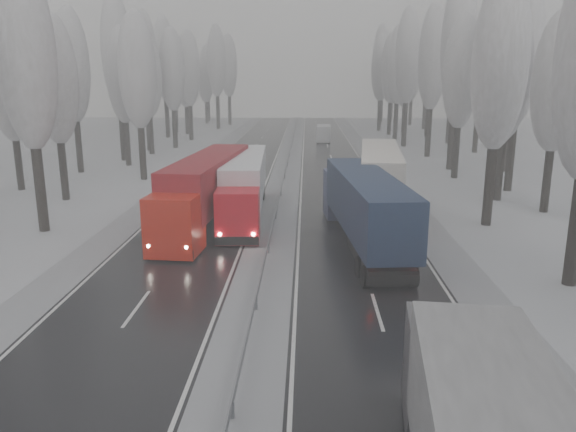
# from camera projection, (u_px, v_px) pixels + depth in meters

# --- Properties ---
(carriageway_right) EXTENTS (7.50, 200.00, 0.03)m
(carriageway_right) POSITION_uv_depth(u_px,v_px,m) (348.00, 213.00, 41.68)
(carriageway_right) COLOR black
(carriageway_right) RESTS_ON ground
(carriageway_left) EXTENTS (7.50, 200.00, 0.03)m
(carriageway_left) POSITION_uv_depth(u_px,v_px,m) (207.00, 212.00, 42.01)
(carriageway_left) COLOR black
(carriageway_left) RESTS_ON ground
(median_slush) EXTENTS (3.00, 200.00, 0.04)m
(median_slush) POSITION_uv_depth(u_px,v_px,m) (277.00, 213.00, 41.85)
(median_slush) COLOR #A1A3A9
(median_slush) RESTS_ON ground
(shoulder_right) EXTENTS (2.40, 200.00, 0.04)m
(shoulder_right) POSITION_uv_depth(u_px,v_px,m) (415.00, 214.00, 41.52)
(shoulder_right) COLOR #A1A3A9
(shoulder_right) RESTS_ON ground
(shoulder_left) EXTENTS (2.40, 200.00, 0.04)m
(shoulder_left) POSITION_uv_depth(u_px,v_px,m) (142.00, 212.00, 42.17)
(shoulder_left) COLOR #A1A3A9
(shoulder_left) RESTS_ON ground
(median_guardrail) EXTENTS (0.12, 200.00, 0.76)m
(median_guardrail) POSITION_uv_depth(u_px,v_px,m) (277.00, 205.00, 41.70)
(median_guardrail) COLOR slate
(median_guardrail) RESTS_ON ground
(tree_18) EXTENTS (3.60, 3.60, 16.58)m
(tree_18) POSITION_uv_depth(u_px,v_px,m) (500.00, 63.00, 35.94)
(tree_18) COLOR black
(tree_18) RESTS_ON ground
(tree_19) EXTENTS (3.60, 3.60, 14.57)m
(tree_19) POSITION_uv_depth(u_px,v_px,m) (558.00, 83.00, 39.95)
(tree_19) COLOR black
(tree_19) RESTS_ON ground
(tree_20) EXTENTS (3.60, 3.60, 15.71)m
(tree_20) POSITION_uv_depth(u_px,v_px,m) (508.00, 73.00, 43.85)
(tree_20) COLOR black
(tree_20) RESTS_ON ground
(tree_21) EXTENTS (3.60, 3.60, 18.62)m
(tree_21) POSITION_uv_depth(u_px,v_px,m) (521.00, 51.00, 47.21)
(tree_21) COLOR black
(tree_21) RESTS_ON ground
(tree_22) EXTENTS (3.60, 3.60, 15.86)m
(tree_22) POSITION_uv_depth(u_px,v_px,m) (461.00, 73.00, 53.98)
(tree_22) COLOR black
(tree_22) RESTS_ON ground
(tree_23) EXTENTS (3.60, 3.60, 13.55)m
(tree_23) POSITION_uv_depth(u_px,v_px,m) (511.00, 88.00, 58.01)
(tree_23) COLOR black
(tree_23) RESTS_ON ground
(tree_24) EXTENTS (3.60, 3.60, 20.49)m
(tree_24) POSITION_uv_depth(u_px,v_px,m) (458.00, 44.00, 58.49)
(tree_24) COLOR black
(tree_24) RESTS_ON ground
(tree_25) EXTENTS (3.60, 3.60, 19.44)m
(tree_25) POSITION_uv_depth(u_px,v_px,m) (511.00, 52.00, 62.32)
(tree_25) COLOR black
(tree_25) RESTS_ON ground
(tree_26) EXTENTS (3.60, 3.60, 18.78)m
(tree_26) POSITION_uv_depth(u_px,v_px,m) (433.00, 58.00, 68.71)
(tree_26) COLOR black
(tree_26) RESTS_ON ground
(tree_27) EXTENTS (3.60, 3.60, 17.62)m
(tree_27) POSITION_uv_depth(u_px,v_px,m) (481.00, 65.00, 72.54)
(tree_27) COLOR black
(tree_27) RESTS_ON ground
(tree_28) EXTENTS (3.60, 3.60, 19.62)m
(tree_28) POSITION_uv_depth(u_px,v_px,m) (408.00, 57.00, 78.98)
(tree_28) COLOR black
(tree_28) RESTS_ON ground
(tree_29) EXTENTS (3.60, 3.60, 18.11)m
(tree_29) POSITION_uv_depth(u_px,v_px,m) (453.00, 64.00, 82.86)
(tree_29) COLOR black
(tree_29) RESTS_ON ground
(tree_30) EXTENTS (3.60, 3.60, 17.86)m
(tree_30) POSITION_uv_depth(u_px,v_px,m) (398.00, 66.00, 88.70)
(tree_30) COLOR black
(tree_30) RESTS_ON ground
(tree_31) EXTENTS (3.60, 3.60, 18.58)m
(tree_31) POSITION_uv_depth(u_px,v_px,m) (430.00, 64.00, 92.28)
(tree_31) COLOR black
(tree_31) RESTS_ON ground
(tree_32) EXTENTS (3.60, 3.60, 17.33)m
(tree_32) POSITION_uv_depth(u_px,v_px,m) (391.00, 69.00, 96.06)
(tree_32) COLOR black
(tree_32) RESTS_ON ground
(tree_33) EXTENTS (3.60, 3.60, 14.33)m
(tree_33) POSITION_uv_depth(u_px,v_px,m) (405.00, 80.00, 100.31)
(tree_33) COLOR black
(tree_33) RESTS_ON ground
(tree_34) EXTENTS (3.60, 3.60, 17.63)m
(tree_34) POSITION_uv_depth(u_px,v_px,m) (381.00, 68.00, 102.94)
(tree_34) COLOR black
(tree_34) RESTS_ON ground
(tree_35) EXTENTS (3.60, 3.60, 18.25)m
(tree_35) POSITION_uv_depth(u_px,v_px,m) (427.00, 67.00, 106.43)
(tree_35) COLOR black
(tree_35) RESTS_ON ground
(tree_36) EXTENTS (3.60, 3.60, 20.23)m
(tree_36) POSITION_uv_depth(u_px,v_px,m) (382.00, 61.00, 112.05)
(tree_36) COLOR black
(tree_36) RESTS_ON ground
(tree_37) EXTENTS (3.60, 3.60, 16.37)m
(tree_37) POSITION_uv_depth(u_px,v_px,m) (412.00, 73.00, 116.30)
(tree_37) COLOR black
(tree_37) RESTS_ON ground
(tree_38) EXTENTS (3.60, 3.60, 17.97)m
(tree_38) POSITION_uv_depth(u_px,v_px,m) (383.00, 69.00, 122.59)
(tree_38) COLOR black
(tree_38) RESTS_ON ground
(tree_39) EXTENTS (3.60, 3.60, 16.19)m
(tree_39) POSITION_uv_depth(u_px,v_px,m) (393.00, 74.00, 126.65)
(tree_39) COLOR black
(tree_39) RESTS_ON ground
(tree_58) EXTENTS (3.60, 3.60, 17.21)m
(tree_58) POSITION_uv_depth(u_px,v_px,m) (26.00, 56.00, 34.38)
(tree_58) COLOR black
(tree_58) RESTS_ON ground
(tree_60) EXTENTS (3.60, 3.60, 14.84)m
(tree_60) POSITION_uv_depth(u_px,v_px,m) (55.00, 80.00, 44.17)
(tree_60) COLOR black
(tree_60) RESTS_ON ground
(tree_61) EXTENTS (3.60, 3.60, 13.95)m
(tree_61) POSITION_uv_depth(u_px,v_px,m) (10.00, 87.00, 48.37)
(tree_61) COLOR black
(tree_61) RESTS_ON ground
(tree_62) EXTENTS (3.60, 3.60, 16.04)m
(tree_62) POSITION_uv_depth(u_px,v_px,m) (137.00, 72.00, 53.11)
(tree_62) COLOR black
(tree_62) RESTS_ON ground
(tree_63) EXTENTS (3.60, 3.60, 16.88)m
(tree_63) POSITION_uv_depth(u_px,v_px,m) (72.00, 66.00, 57.11)
(tree_63) COLOR black
(tree_63) RESTS_ON ground
(tree_64) EXTENTS (3.60, 3.60, 15.42)m
(tree_64) POSITION_uv_depth(u_px,v_px,m) (123.00, 76.00, 62.06)
(tree_64) COLOR black
(tree_64) RESTS_ON ground
(tree_65) EXTENTS (3.60, 3.60, 19.48)m
(tree_65) POSITION_uv_depth(u_px,v_px,m) (117.00, 53.00, 65.37)
(tree_65) COLOR black
(tree_65) RESTS_ON ground
(tree_66) EXTENTS (3.60, 3.60, 15.23)m
(tree_66) POSITION_uv_depth(u_px,v_px,m) (148.00, 77.00, 71.43)
(tree_66) COLOR black
(tree_66) RESTS_ON ground
(tree_67) EXTENTS (3.60, 3.60, 17.09)m
(tree_67) POSITION_uv_depth(u_px,v_px,m) (145.00, 68.00, 75.07)
(tree_67) COLOR black
(tree_67) RESTS_ON ground
(tree_68) EXTENTS (3.60, 3.60, 16.65)m
(tree_68) POSITION_uv_depth(u_px,v_px,m) (172.00, 70.00, 77.72)
(tree_68) COLOR black
(tree_68) RESTS_ON ground
(tree_69) EXTENTS (3.60, 3.60, 19.35)m
(tree_69) POSITION_uv_depth(u_px,v_px,m) (145.00, 58.00, 81.34)
(tree_69) COLOR black
(tree_69) RESTS_ON ground
(tree_70) EXTENTS (3.60, 3.60, 17.09)m
(tree_70) POSITION_uv_depth(u_px,v_px,m) (189.00, 69.00, 87.42)
(tree_70) COLOR black
(tree_70) RESTS_ON ground
(tree_71) EXTENTS (3.60, 3.60, 19.61)m
(tree_71) POSITION_uv_depth(u_px,v_px,m) (164.00, 59.00, 91.07)
(tree_71) COLOR black
(tree_71) RESTS_ON ground
(tree_72) EXTENTS (3.60, 3.60, 15.11)m
(tree_72) POSITION_uv_depth(u_px,v_px,m) (185.00, 77.00, 96.87)
(tree_72) COLOR black
(tree_72) RESTS_ON ground
(tree_73) EXTENTS (3.60, 3.60, 17.22)m
(tree_73) POSITION_uv_depth(u_px,v_px,m) (173.00, 70.00, 100.52)
(tree_73) COLOR black
(tree_73) RESTS_ON ground
(tree_74) EXTENTS (3.60, 3.60, 19.68)m
(tree_74) POSITION_uv_depth(u_px,v_px,m) (216.00, 62.00, 106.52)
(tree_74) COLOR black
(tree_74) RESTS_ON ground
(tree_75) EXTENTS (3.60, 3.60, 18.60)m
(tree_75) POSITION_uv_depth(u_px,v_px,m) (174.00, 66.00, 110.85)
(tree_75) COLOR black
(tree_75) RESTS_ON ground
(tree_76) EXTENTS (3.60, 3.60, 18.55)m
(tree_76) POSITION_uv_depth(u_px,v_px,m) (229.00, 66.00, 115.77)
(tree_76) COLOR black
(tree_76) RESTS_ON ground
(tree_77) EXTENTS (3.60, 3.60, 14.32)m
(tree_77) POSITION_uv_depth(u_px,v_px,m) (205.00, 80.00, 120.48)
(tree_77) COLOR black
(tree_77) RESTS_ON ground
(tree_78) EXTENTS (3.60, 3.60, 19.55)m
(tree_78) POSITION_uv_depth(u_px,v_px,m) (217.00, 64.00, 122.12)
(tree_78) COLOR black
(tree_78) RESTS_ON ground
(tree_79) EXTENTS (3.60, 3.60, 17.07)m
(tree_79) POSITION_uv_depth(u_px,v_px,m) (207.00, 72.00, 126.47)
(tree_79) COLOR black
(tree_79) RESTS_ON ground
(truck_blue_box) EXTENTS (4.36, 17.48, 4.45)m
(truck_blue_box) POSITION_uv_depth(u_px,v_px,m) (363.00, 203.00, 33.20)
(truck_blue_box) COLOR navy
(truck_blue_box) RESTS_ON ground
(truck_cream_box) EXTENTS (4.58, 17.91, 4.56)m
(truck_cream_box) POSITION_uv_depth(u_px,v_px,m) (380.00, 171.00, 43.99)
(truck_cream_box) COLOR #B5AEA0
(truck_cream_box) RESTS_ON ground
(box_truck_distant) EXTENTS (2.42, 6.93, 2.56)m
(box_truck_distant) POSITION_uv_depth(u_px,v_px,m) (324.00, 133.00, 87.80)
(box_truck_distant) COLOR silver
(box_truck_distant) RESTS_ON ground
(truck_red_white) EXTENTS (3.37, 16.72, 4.26)m
(truck_red_white) POSITION_uv_depth(u_px,v_px,m) (245.00, 182.00, 40.38)
(truck_red_white) COLOR red
(truck_red_white) RESTS_ON ground
(truck_red_red) EXTENTS (4.28, 17.99, 4.58)m
(truck_red_red) POSITION_uv_depth(u_px,v_px,m) (205.00, 187.00, 37.74)
(truck_red_red) COLOR red
(truck_red_red) RESTS_ON ground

